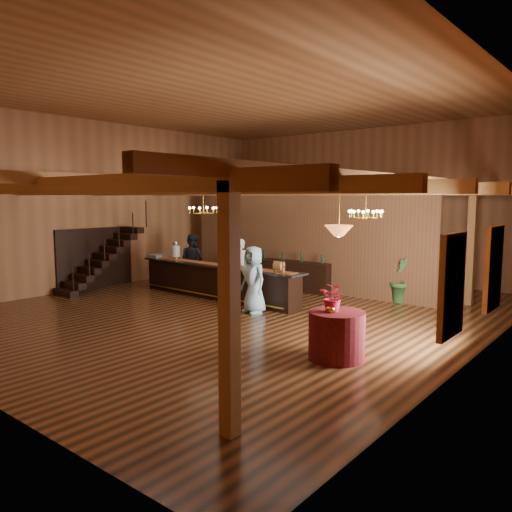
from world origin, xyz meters
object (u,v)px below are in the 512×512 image
Objects in this scene: raffle_drum at (279,266)px; floor_plant at (403,280)px; pendant_lamp at (339,231)px; guest at (254,280)px; beverage_dispenser at (176,250)px; chandelier_left at (203,210)px; staff_second at (192,260)px; backbar_shelf at (282,275)px; chandelier_right at (366,214)px; round_table at (337,335)px; bartender at (240,267)px; tasting_bar at (217,281)px.

floor_plant reaches higher than raffle_drum.
pendant_lamp is 4.35m from guest.
chandelier_left is at bearing -24.91° from beverage_dispenser.
staff_second is 6.85m from floor_plant.
backbar_shelf is at bearing 127.16° from guest.
chandelier_right reaches higher than backbar_shelf.
round_table is at bearing -79.17° from floor_plant.
backbar_shelf is at bearing 134.23° from pendant_lamp.
chandelier_left is (2.40, -1.11, 1.36)m from beverage_dispenser.
floor_plant reaches higher than backbar_shelf.
beverage_dispenser is 4.13m from guest.
bartender reaches higher than round_table.
raffle_drum is 0.19× the size of staff_second.
beverage_dispenser is at bearing -179.29° from chandelier_right.
backbar_shelf is at bearing 151.30° from chandelier_right.
pendant_lamp reaches higher than round_table.
chandelier_right is 0.60× the size of floor_plant.
round_table is at bearing -72.00° from chandelier_right.
round_table is (5.65, -2.74, -0.06)m from tasting_bar.
staff_second reaches higher than guest.
staff_second is 1.34× the size of floor_plant.
pendant_lamp reaches higher than raffle_drum.
guest is (4.00, -0.91, -0.42)m from beverage_dispenser.
round_table is at bearing 123.74° from bartender.
chandelier_right is at bearing 108.00° from pendant_lamp.
bartender reaches higher than tasting_bar.
beverage_dispenser is 6.77m from chandelier_right.
backbar_shelf is 7.18m from round_table.
staff_second reaches higher than raffle_drum.
pendant_lamp is at bearing -51.21° from backbar_shelf.
staff_second reaches higher than floor_plant.
tasting_bar is 2.47m from raffle_drum.
chandelier_left is at bearing 71.33° from bartender.
beverage_dispenser is 3.56m from backbar_shelf.
pendant_lamp reaches higher than tasting_bar.
chandelier_right is (4.06, -2.22, 2.14)m from backbar_shelf.
bartender is at bearing 159.03° from raffle_drum.
chandelier_right is at bearing -87.42° from floor_plant.
beverage_dispenser is 2.98m from chandelier_left.
chandelier_left is 0.45× the size of staff_second.
staff_second reaches higher than beverage_dispenser.
raffle_drum is at bearing 141.35° from round_table.
guest is at bearing 7.28° from chandelier_left.
bartender is at bearing -106.18° from backbar_shelf.
chandelier_left is at bearing -63.86° from tasting_bar.
guest is at bearing -124.51° from floor_plant.
chandelier_right is 3.31m from floor_plant.
backbar_shelf is at bearing 124.41° from raffle_drum.
floor_plant is (3.94, 0.45, 0.19)m from backbar_shelf.
guest is (4.03, -1.66, -0.02)m from staff_second.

